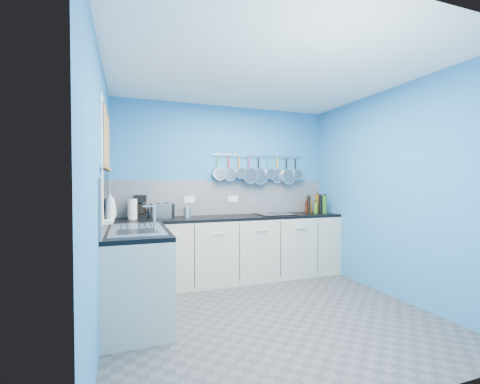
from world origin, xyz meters
TOP-DOWN VIEW (x-y plane):
  - floor at (0.00, 0.00)m, footprint 3.20×3.00m
  - ceiling at (0.00, 0.00)m, footprint 3.20×3.00m
  - wall_back at (0.00, 1.51)m, footprint 3.20×0.02m
  - wall_front at (0.00, -1.51)m, footprint 3.20×0.02m
  - wall_left at (-1.61, 0.00)m, footprint 0.02×3.00m
  - wall_right at (1.61, 0.00)m, footprint 0.02×3.00m
  - backsplash_back at (0.00, 1.49)m, footprint 3.20×0.02m
  - backsplash_left at (-1.59, 0.60)m, footprint 0.02×1.80m
  - cabinet_run_back at (0.00, 1.20)m, footprint 3.20×0.60m
  - worktop_back at (0.00, 1.20)m, footprint 3.20×0.60m
  - cabinet_run_left at (-1.30, 0.30)m, footprint 0.60×1.20m
  - worktop_left at (-1.30, 0.30)m, footprint 0.60×1.20m
  - window_frame at (-1.58, 0.30)m, footprint 0.01×1.00m
  - window_glass at (-1.57, 0.30)m, footprint 0.01×0.90m
  - bamboo_blind at (-1.56, 0.30)m, footprint 0.01×0.90m
  - window_sill at (-1.55, 0.30)m, footprint 0.10×0.98m
  - sink_unit at (-1.30, 0.30)m, footprint 0.50×0.95m
  - mixer_tap at (-1.14, 0.12)m, footprint 0.12×0.08m
  - socket_left at (-0.55, 1.48)m, footprint 0.15×0.01m
  - socket_right at (0.10, 1.48)m, footprint 0.15×0.01m
  - pot_rail at (0.50, 1.45)m, footprint 1.45×0.02m
  - soap_bottle_a at (-1.53, -0.02)m, footprint 0.12×0.12m
  - soap_bottle_b at (-1.53, 0.22)m, footprint 0.09×0.09m
  - paper_towel at (-1.32, 1.26)m, footprint 0.12×0.12m
  - coffee_maker at (-1.23, 1.34)m, footprint 0.18×0.20m
  - toaster at (-0.95, 1.34)m, footprint 0.33×0.25m
  - canister at (-0.62, 1.27)m, footprint 0.12×0.12m
  - hob at (0.66, 1.19)m, footprint 0.52×0.46m
  - pan_0 at (-0.13, 1.44)m, footprint 0.19×0.11m
  - pan_1 at (0.02, 1.44)m, footprint 0.20×0.09m
  - pan_2 at (0.18, 1.44)m, footprint 0.17×0.13m
  - pan_3 at (0.34, 1.44)m, footprint 0.24×0.11m
  - pan_4 at (0.50, 1.44)m, footprint 0.25×0.09m
  - pan_5 at (0.66, 1.44)m, footprint 0.17×0.12m
  - pan_6 at (0.82, 1.44)m, footprint 0.22×0.05m
  - pan_7 at (0.98, 1.44)m, footprint 0.24×0.11m
  - pan_8 at (1.14, 1.44)m, footprint 0.18×0.12m
  - condiment_0 at (1.46, 1.33)m, footprint 0.06×0.06m
  - condiment_1 at (1.34, 1.34)m, footprint 0.07×0.07m
  - condiment_2 at (1.27, 1.31)m, footprint 0.06×0.06m
  - condiment_3 at (1.46, 1.22)m, footprint 0.06×0.06m
  - condiment_4 at (1.36, 1.20)m, footprint 0.06×0.06m
  - condiment_5 at (1.25, 1.23)m, footprint 0.06×0.06m
  - condiment_6 at (1.46, 1.12)m, footprint 0.06×0.06m

SIDE VIEW (x-z plane):
  - floor at x=0.00m, z-range -0.02..0.00m
  - cabinet_run_back at x=0.00m, z-range 0.00..0.86m
  - cabinet_run_left at x=-1.30m, z-range 0.00..0.86m
  - worktop_back at x=0.00m, z-range 0.86..0.90m
  - worktop_left at x=-1.30m, z-range 0.86..0.90m
  - sink_unit at x=-1.30m, z-range 0.90..0.91m
  - hob at x=0.66m, z-range 0.90..0.91m
  - canister at x=-0.62m, z-range 0.90..1.04m
  - condiment_2 at x=1.27m, z-range 0.90..1.07m
  - condiment_4 at x=1.36m, z-range 0.90..1.08m
  - toaster at x=-0.95m, z-range 0.90..1.09m
  - condiment_1 at x=1.34m, z-range 0.90..1.11m
  - condiment_5 at x=1.25m, z-range 0.90..1.15m
  - mixer_tap at x=-1.14m, z-range 0.90..1.16m
  - paper_towel at x=-1.32m, z-range 0.90..1.16m
  - condiment_3 at x=1.46m, z-range 0.90..1.17m
  - window_sill at x=-1.55m, z-range 1.02..1.05m
  - condiment_6 at x=1.46m, z-range 0.90..1.17m
  - condiment_0 at x=1.46m, z-range 0.90..1.18m
  - coffee_maker at x=-1.23m, z-range 0.90..1.21m
  - socket_left at x=-0.55m, z-range 1.09..1.18m
  - socket_right at x=0.10m, z-range 1.09..1.18m
  - soap_bottle_b at x=-1.53m, z-range 1.05..1.22m
  - backsplash_back at x=0.00m, z-range 0.90..1.40m
  - backsplash_left at x=-1.59m, z-range 0.90..1.40m
  - soap_bottle_a at x=-1.53m, z-range 1.05..1.29m
  - wall_back at x=0.00m, z-range 0.00..2.50m
  - wall_front at x=0.00m, z-range 0.00..2.50m
  - wall_left at x=-1.61m, z-range 0.00..2.50m
  - wall_right at x=1.61m, z-range 0.00..2.50m
  - window_glass at x=-1.57m, z-range 1.05..2.05m
  - window_frame at x=-1.58m, z-range 1.00..2.10m
  - pan_4 at x=0.50m, z-range 1.34..1.78m
  - pan_7 at x=0.98m, z-range 1.35..1.78m
  - pan_3 at x=0.34m, z-range 1.35..1.78m
  - pan_6 at x=0.82m, z-range 1.37..1.78m
  - pan_1 at x=0.02m, z-range 1.39..1.78m
  - pan_0 at x=-0.13m, z-range 1.40..1.78m
  - pan_8 at x=1.14m, z-range 1.41..1.78m
  - pan_2 at x=0.18m, z-range 1.42..1.78m
  - pan_5 at x=0.66m, z-range 1.42..1.78m
  - bamboo_blind at x=-1.56m, z-range 1.50..2.05m
  - pot_rail at x=0.50m, z-range 1.77..1.79m
  - ceiling at x=0.00m, z-range 2.50..2.52m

